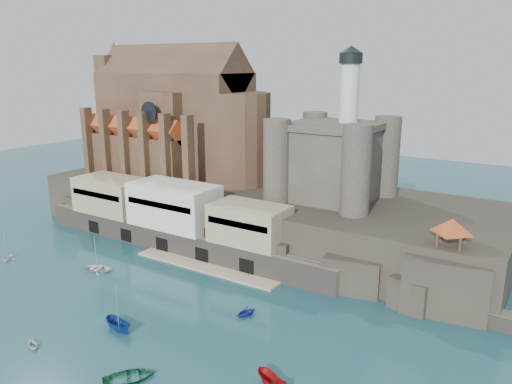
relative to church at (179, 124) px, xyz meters
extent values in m
plane|color=#18464F|center=(24.13, -41.85, -22.13)|extent=(300.00, 300.00, 0.00)
cube|color=black|center=(24.13, -1.85, -17.13)|extent=(100.00, 34.00, 10.00)
cube|color=black|center=(-13.87, -18.35, -19.13)|extent=(9.00, 5.00, 6.00)
cube|color=black|center=(2.13, -18.35, -19.13)|extent=(9.00, 5.00, 6.00)
cube|color=black|center=(19.13, -18.35, -19.13)|extent=(9.00, 5.00, 6.00)
cube|color=black|center=(36.13, -18.35, -19.13)|extent=(9.00, 5.00, 6.00)
cube|color=black|center=(52.13, -18.35, -19.13)|extent=(9.00, 5.00, 6.00)
cube|color=#6C6156|center=(16.13, -19.35, -19.88)|extent=(70.00, 6.00, 4.50)
cube|color=tan|center=(26.13, -23.85, -21.98)|extent=(30.00, 4.00, 0.40)
cube|color=black|center=(-5.87, -22.25, -20.53)|extent=(3.00, 0.40, 2.60)
cube|color=black|center=(4.13, -22.25, -20.53)|extent=(3.00, 0.40, 2.60)
cube|color=black|center=(14.13, -22.25, -20.53)|extent=(3.00, 0.40, 2.60)
cube|color=black|center=(24.13, -22.25, -20.53)|extent=(3.00, 0.40, 2.60)
cube|color=black|center=(34.13, -22.25, -20.53)|extent=(3.00, 0.40, 2.60)
cube|color=tan|center=(-3.87, -18.35, -13.88)|extent=(16.00, 9.00, 7.50)
cube|color=silver|center=(14.13, -18.35, -13.38)|extent=(18.00, 9.00, 8.50)
cube|color=tan|center=(32.13, -18.35, -14.13)|extent=(14.00, 8.00, 7.00)
cube|color=#452F20|center=(-1.87, 0.15, -0.13)|extent=(38.00, 14.00, 24.00)
cube|color=#452F20|center=(-1.87, 0.15, 11.87)|extent=(38.00, 13.01, 13.01)
cylinder|color=#452F20|center=(17.13, 0.15, -2.13)|extent=(14.00, 14.00, 20.00)
cube|color=#452F20|center=(2.13, 0.15, -2.13)|extent=(10.00, 20.00, 20.00)
cube|color=#452F20|center=(-5.87, -9.35, -7.13)|extent=(28.00, 5.00, 10.00)
cube|color=#452F20|center=(-5.87, 9.65, -7.13)|extent=(28.00, 5.00, 10.00)
cube|color=#B1441E|center=(-5.87, -9.35, -0.53)|extent=(28.00, 5.66, 5.66)
cube|color=#B1441E|center=(-5.87, 9.65, -0.53)|extent=(28.00, 5.66, 5.66)
cube|color=#452F20|center=(-20.87, 0.15, 1.87)|extent=(4.00, 10.00, 28.00)
cylinder|color=black|center=(2.13, -11.90, 3.87)|extent=(4.40, 0.30, 4.40)
cube|color=#452F20|center=(-17.87, -12.35, -4.13)|extent=(1.60, 2.20, 16.00)
cube|color=#452F20|center=(-11.67, -12.35, -4.13)|extent=(1.60, 2.20, 16.00)
cube|color=#452F20|center=(-5.47, -12.35, -4.13)|extent=(1.60, 2.20, 16.00)
cube|color=#452F20|center=(0.73, -12.35, -4.13)|extent=(1.60, 2.20, 16.00)
cube|color=#452F20|center=(6.93, -12.35, -4.13)|extent=(1.60, 2.20, 16.00)
cube|color=#452F20|center=(13.13, -12.35, -4.13)|extent=(1.60, 2.20, 16.00)
cube|color=#443D35|center=(40.13, -0.85, -5.13)|extent=(16.00, 16.00, 14.00)
cube|color=#443D35|center=(40.13, -0.85, 2.27)|extent=(17.00, 17.00, 1.20)
cylinder|color=#443D35|center=(32.13, -8.85, -4.13)|extent=(5.20, 5.20, 16.00)
cylinder|color=#443D35|center=(48.13, -8.85, -4.13)|extent=(5.20, 5.20, 16.00)
cylinder|color=#443D35|center=(32.13, 7.15, -4.13)|extent=(5.20, 5.20, 16.00)
cylinder|color=#443D35|center=(48.13, 7.15, -4.13)|extent=(5.20, 5.20, 16.00)
cylinder|color=silver|center=(42.13, 1.15, 7.87)|extent=(3.60, 3.60, 12.00)
cylinder|color=black|center=(42.13, 1.15, 14.87)|extent=(4.40, 4.40, 2.00)
cone|color=black|center=(42.13, 1.15, 16.47)|extent=(4.60, 4.60, 1.40)
cube|color=black|center=(66.13, -15.85, -17.78)|extent=(12.00, 10.00, 8.70)
cube|color=black|center=(62.13, -18.85, -19.63)|extent=(6.00, 5.00, 5.00)
cube|color=black|center=(71.13, -13.85, -19.13)|extent=(5.00, 4.00, 6.00)
cube|color=#452F20|center=(66.13, -15.85, -13.28)|extent=(4.20, 4.20, 0.30)
cylinder|color=#452F20|center=(64.53, -17.45, -11.83)|extent=(0.36, 0.36, 3.20)
cylinder|color=#452F20|center=(67.73, -17.45, -11.83)|extent=(0.36, 0.36, 3.20)
cylinder|color=#452F20|center=(64.53, -14.25, -11.83)|extent=(0.36, 0.36, 3.20)
cylinder|color=#452F20|center=(67.73, -14.25, -11.83)|extent=(0.36, 0.36, 3.20)
pyramid|color=#B1441E|center=(66.13, -15.85, -9.13)|extent=(6.40, 6.40, 2.20)
imported|color=white|center=(23.35, -56.65, -22.13)|extent=(2.18, 2.76, 2.80)
imported|color=navy|center=(29.57, -47.52, -22.13)|extent=(2.29, 2.25, 5.17)
imported|color=#136233|center=(39.28, -54.69, -22.13)|extent=(4.20, 3.68, 6.09)
imported|color=white|center=(-7.87, -41.06, -22.13)|extent=(3.18, 2.66, 3.16)
imported|color=white|center=(10.22, -35.10, -22.13)|extent=(1.74, 4.05, 5.49)
imported|color=navy|center=(42.16, -34.49, -22.13)|extent=(3.37, 2.66, 3.41)
camera|label=1|loc=(79.58, -89.69, 13.98)|focal=35.00mm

